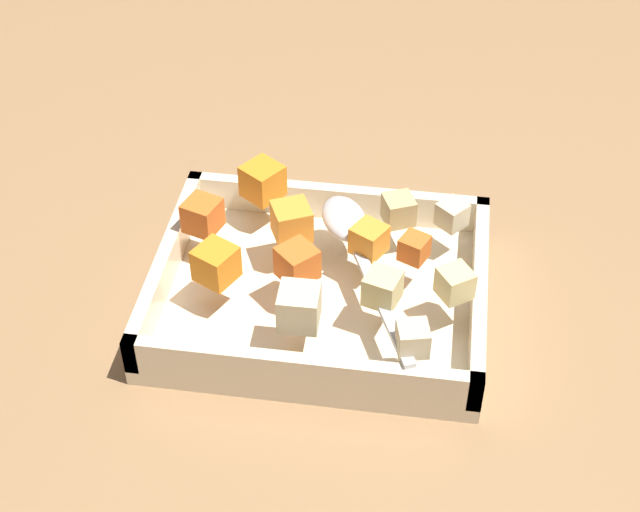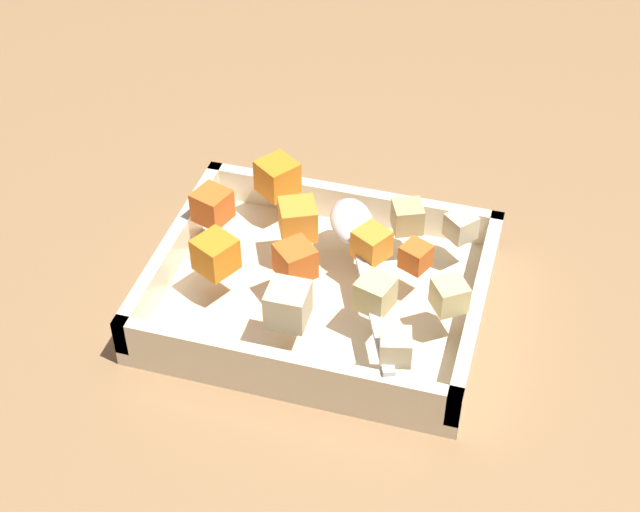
{
  "view_description": "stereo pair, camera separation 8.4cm",
  "coord_description": "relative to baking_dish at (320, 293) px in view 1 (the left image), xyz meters",
  "views": [
    {
      "loc": [
        -0.08,
        0.63,
        0.62
      ],
      "look_at": [
        0.01,
        0.01,
        0.06
      ],
      "focal_mm": 54.24,
      "sensor_mm": 36.0,
      "label": 1
    },
    {
      "loc": [
        -0.16,
        0.61,
        0.62
      ],
      "look_at": [
        0.01,
        0.01,
        0.06
      ],
      "focal_mm": 54.24,
      "sensor_mm": 36.0,
      "label": 2
    }
  ],
  "objects": [
    {
      "name": "ground_plane",
      "position": [
        -0.01,
        -0.01,
        -0.01
      ],
      "size": [
        4.0,
        4.0,
        0.0
      ],
      "primitive_type": "plane",
      "color": "#936D47"
    },
    {
      "name": "potato_chunk_center",
      "position": [
        -0.09,
        0.09,
        0.05
      ],
      "size": [
        0.03,
        0.03,
        0.02
      ],
      "primitive_type": "cube",
      "rotation": [
        0.0,
        0.0,
        1.81
      ],
      "color": "beige",
      "rests_on": "baking_dish"
    },
    {
      "name": "potato_chunk_front_center",
      "position": [
        -0.11,
        -0.07,
        0.05
      ],
      "size": [
        0.03,
        0.03,
        0.02
      ],
      "primitive_type": "cube",
      "rotation": [
        0.0,
        0.0,
        2.43
      ],
      "color": "beige",
      "rests_on": "baking_dish"
    },
    {
      "name": "potato_chunk_corner_nw",
      "position": [
        -0.12,
        0.02,
        0.05
      ],
      "size": [
        0.04,
        0.04,
        0.03
      ],
      "primitive_type": "cube",
      "rotation": [
        0.0,
        0.0,
        5.32
      ],
      "color": "#E0CC89",
      "rests_on": "baking_dish"
    },
    {
      "name": "baking_dish",
      "position": [
        0.0,
        0.0,
        0.0
      ],
      "size": [
        0.29,
        0.23,
        0.05
      ],
      "color": "beige",
      "rests_on": "ground_plane"
    },
    {
      "name": "potato_chunk_under_handle",
      "position": [
        -0.06,
        -0.07,
        0.05
      ],
      "size": [
        0.03,
        0.03,
        0.03
      ],
      "primitive_type": "cube",
      "rotation": [
        0.0,
        0.0,
        3.56
      ],
      "color": "tan",
      "rests_on": "baking_dish"
    },
    {
      "name": "carrot_chunk_heap_top",
      "position": [
        0.11,
        -0.03,
        0.05
      ],
      "size": [
        0.04,
        0.04,
        0.03
      ],
      "primitive_type": "cube",
      "rotation": [
        0.0,
        0.0,
        2.82
      ],
      "color": "orange",
      "rests_on": "baking_dish"
    },
    {
      "name": "carrot_chunk_near_right",
      "position": [
        -0.04,
        -0.02,
        0.05
      ],
      "size": [
        0.04,
        0.04,
        0.03
      ],
      "primitive_type": "cube",
      "rotation": [
        0.0,
        0.0,
        5.76
      ],
      "color": "orange",
      "rests_on": "baking_dish"
    },
    {
      "name": "carrot_chunk_heap_side",
      "position": [
        0.03,
        -0.04,
        0.05
      ],
      "size": [
        0.04,
        0.04,
        0.03
      ],
      "primitive_type": "cube",
      "rotation": [
        0.0,
        0.0,
        0.44
      ],
      "color": "orange",
      "rests_on": "baking_dish"
    },
    {
      "name": "carrot_chunk_mid_left",
      "position": [
        0.02,
        0.02,
        0.05
      ],
      "size": [
        0.04,
        0.04,
        0.03
      ],
      "primitive_type": "cube",
      "rotation": [
        0.0,
        0.0,
        2.38
      ],
      "color": "orange",
      "rests_on": "baking_dish"
    },
    {
      "name": "carrot_chunk_corner_se",
      "position": [
        0.07,
        -0.09,
        0.05
      ],
      "size": [
        0.05,
        0.05,
        0.03
      ],
      "primitive_type": "cube",
      "rotation": [
        0.0,
        0.0,
        5.67
      ],
      "color": "orange",
      "rests_on": "baking_dish"
    },
    {
      "name": "serving_spoon",
      "position": [
        -0.02,
        -0.04,
        0.04
      ],
      "size": [
        0.11,
        0.2,
        0.02
      ],
      "rotation": [
        0.0,
        0.0,
        1.98
      ],
      "color": "silver",
      "rests_on": "baking_dish"
    },
    {
      "name": "carrot_chunk_corner_sw",
      "position": [
        0.09,
        0.03,
        0.05
      ],
      "size": [
        0.04,
        0.04,
        0.03
      ],
      "primitive_type": "cube",
      "rotation": [
        0.0,
        0.0,
        1.1
      ],
      "color": "orange",
      "rests_on": "baking_dish"
    },
    {
      "name": "potato_chunk_rim_edge",
      "position": [
        -0.06,
        0.04,
        0.05
      ],
      "size": [
        0.03,
        0.03,
        0.03
      ],
      "primitive_type": "cube",
      "rotation": [
        0.0,
        0.0,
        4.42
      ],
      "color": "#E0CC89",
      "rests_on": "baking_dish"
    },
    {
      "name": "potato_chunk_near_spoon",
      "position": [
        0.01,
        0.07,
        0.05
      ],
      "size": [
        0.03,
        0.03,
        0.03
      ],
      "primitive_type": "cube",
      "rotation": [
        0.0,
        0.0,
        0.02
      ],
      "color": "beige",
      "rests_on": "baking_dish"
    },
    {
      "name": "carrot_chunk_far_left",
      "position": [
        -0.08,
        -0.02,
        0.05
      ],
      "size": [
        0.03,
        0.03,
        0.02
      ],
      "primitive_type": "cube",
      "rotation": [
        0.0,
        0.0,
        1.15
      ],
      "color": "orange",
      "rests_on": "baking_dish"
    }
  ]
}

